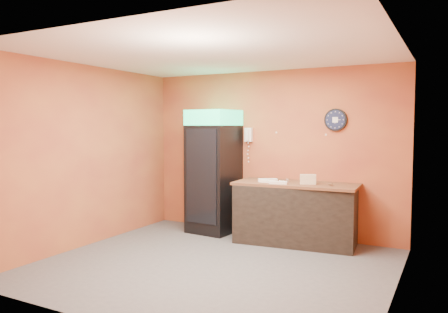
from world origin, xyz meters
The scene contains 15 objects.
floor centered at (0.00, 0.00, 0.00)m, with size 4.50×4.50×0.00m, color #47474C.
back_wall centered at (0.00, 2.00, 1.40)m, with size 4.50×0.02×2.80m, color #B96934.
left_wall centered at (-2.25, 0.00, 1.40)m, with size 0.02×4.00×2.80m, color #B96934.
right_wall centered at (2.25, 0.00, 1.40)m, with size 0.02×4.00×2.80m, color #B96934.
ceiling centered at (0.00, 0.00, 2.80)m, with size 4.50×4.00×0.02m, color white.
beverage_cooler centered at (-0.93, 1.60, 1.04)m, with size 0.81×0.82×2.14m.
prep_counter centered at (0.60, 1.59, 0.46)m, with size 1.85×0.82×0.92m, color black.
wall_clock centered at (1.11, 1.97, 1.96)m, with size 0.36×0.06×0.36m.
wall_phone centered at (-0.40, 1.95, 1.71)m, with size 0.13×0.11×0.24m.
butcher_paper centered at (0.60, 1.59, 0.94)m, with size 1.92×0.83×0.04m, color brown.
sub_roll_stack centered at (0.81, 1.50, 1.04)m, with size 0.25×0.16×0.15m.
wrapped_sandwich_left centered at (0.18, 1.41, 0.98)m, with size 0.27×0.11×0.04m, color white.
wrapped_sandwich_mid centered at (0.39, 1.33, 0.98)m, with size 0.27×0.11×0.04m, color white.
wrapped_sandwich_right centered at (0.13, 1.55, 0.99)m, with size 0.30×0.12×0.04m, color white.
kitchen_tool centered at (0.46, 1.58, 1.00)m, with size 0.06×0.06×0.06m, color silver.
Camera 1 is at (2.79, -4.99, 1.86)m, focal length 35.00 mm.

